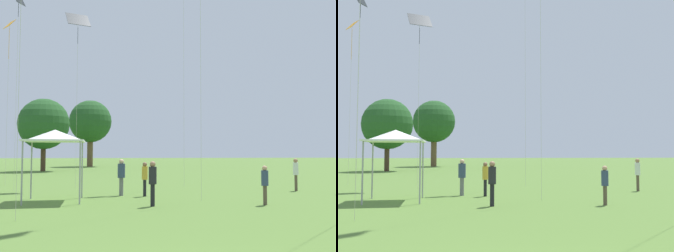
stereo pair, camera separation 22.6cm
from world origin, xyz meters
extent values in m
cylinder|color=brown|center=(8.59, 16.10, 0.45)|extent=(0.22, 0.22, 0.90)
cylinder|color=silver|center=(8.59, 16.10, 1.26)|extent=(0.40, 0.40, 0.72)
sphere|color=#A37556|center=(8.59, 16.10, 1.72)|extent=(0.24, 0.24, 0.24)
cylinder|color=black|center=(-0.18, 14.30, 0.42)|extent=(0.19, 0.19, 0.84)
cylinder|color=gold|center=(-0.18, 14.30, 1.17)|extent=(0.35, 0.35, 0.66)
sphere|color=brown|center=(-0.18, 14.30, 1.59)|extent=(0.23, 0.23, 0.23)
cylinder|color=brown|center=(4.65, 10.50, 0.40)|extent=(0.23, 0.23, 0.80)
cylinder|color=#334260|center=(4.65, 10.50, 1.12)|extent=(0.41, 0.41, 0.64)
sphere|color=tan|center=(4.65, 10.50, 1.53)|extent=(0.22, 0.22, 0.22)
cylinder|color=black|center=(-0.07, 10.63, 0.45)|extent=(0.19, 0.19, 0.90)
cylinder|color=#232328|center=(-0.07, 10.63, 1.26)|extent=(0.35, 0.35, 0.71)
sphere|color=#A37556|center=(-0.07, 10.63, 1.72)|extent=(0.24, 0.24, 0.24)
cylinder|color=slate|center=(-1.35, 14.79, 0.45)|extent=(0.27, 0.27, 0.91)
cylinder|color=#334260|center=(-1.35, 14.79, 1.27)|extent=(0.50, 0.50, 0.72)
sphere|color=#DBAD89|center=(-1.35, 14.79, 1.73)|extent=(0.25, 0.25, 0.25)
cube|color=white|center=(-4.35, 12.75, 2.72)|extent=(2.78, 2.78, 0.08)
cone|color=white|center=(-4.35, 12.75, 2.99)|extent=(2.64, 2.64, 0.47)
cylinder|color=#99999E|center=(-5.60, 13.86, 1.34)|extent=(0.07, 0.07, 2.68)
cylinder|color=#99999E|center=(-3.24, 14.00, 1.34)|extent=(0.07, 0.07, 2.68)
cylinder|color=#99999E|center=(-5.46, 11.50, 1.34)|extent=(0.07, 0.07, 2.68)
cylinder|color=#99999E|center=(-3.10, 11.65, 1.34)|extent=(0.07, 0.07, 2.68)
cube|color=orange|center=(-9.10, 22.11, 11.03)|extent=(0.96, 0.99, 0.63)
cylinder|color=orange|center=(-9.10, 22.11, 9.67)|extent=(0.02, 0.02, 2.14)
cylinder|color=#BCB7A8|center=(-9.10, 22.11, 5.52)|extent=(0.01, 0.01, 11.03)
cylinder|color=#BCB7A8|center=(2.67, 19.66, 8.56)|extent=(0.01, 0.01, 17.11)
cylinder|color=#1E2328|center=(-7.45, 17.96, 10.57)|extent=(0.02, 0.02, 0.82)
cylinder|color=#BCB7A8|center=(-7.45, 17.96, 5.63)|extent=(0.01, 0.01, 11.26)
cube|color=#1E2328|center=(-4.20, 19.73, 10.74)|extent=(1.71, 1.45, 1.04)
cylinder|color=#1E2328|center=(-4.20, 19.73, 9.70)|extent=(0.02, 0.02, 1.07)
cylinder|color=#BCB7A8|center=(-4.20, 19.73, 5.37)|extent=(0.01, 0.01, 10.73)
cylinder|color=#473323|center=(-10.43, 41.72, 1.95)|extent=(0.57, 0.57, 3.89)
sphere|color=#235123|center=(-10.43, 41.72, 5.53)|extent=(5.94, 5.94, 5.94)
cylinder|color=brown|center=(-6.25, 56.72, 2.62)|extent=(0.89, 0.89, 5.24)
sphere|color=#235123|center=(-6.25, 56.72, 7.05)|extent=(6.58, 6.58, 6.58)
camera|label=1|loc=(-1.34, -5.51, 2.20)|focal=42.00mm
camera|label=2|loc=(-1.11, -5.54, 2.20)|focal=42.00mm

